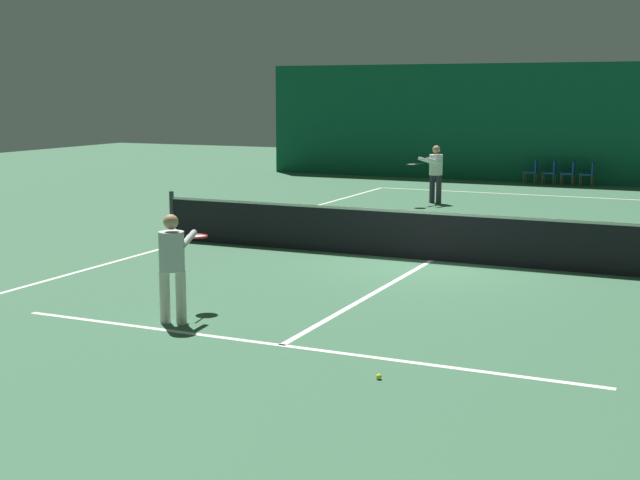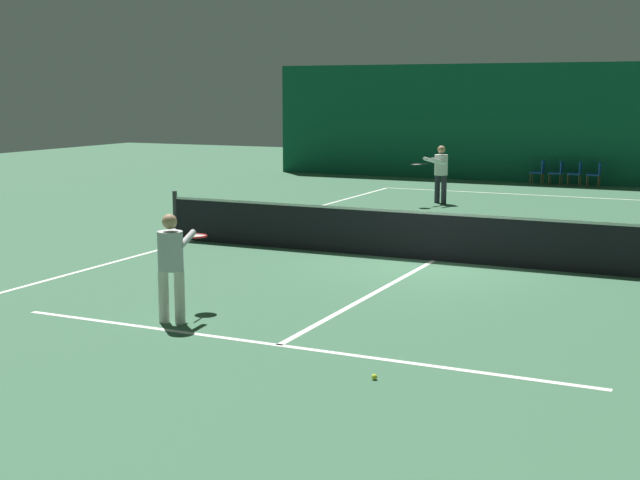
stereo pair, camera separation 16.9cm
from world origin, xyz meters
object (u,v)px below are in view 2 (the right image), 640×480
player_near (172,259)px  player_far (440,170)px  courtside_chair_0 (539,170)px  courtside_chair_1 (558,171)px  tennis_net (434,235)px  courtside_chair_3 (596,173)px  tennis_ball (374,377)px  courtside_chair_2 (577,172)px

player_near → player_far: size_ratio=0.93×
courtside_chair_0 → courtside_chair_1: 0.64m
courtside_chair_0 → player_far: bearing=-12.8°
tennis_net → courtside_chair_3: 15.29m
courtside_chair_3 → tennis_ball: (0.81, -22.43, -0.45)m
courtside_chair_2 → courtside_chair_3: size_ratio=1.00×
courtside_chair_3 → courtside_chair_1: bearing=-90.0°
tennis_net → player_near: 6.31m
player_far → courtside_chair_0: player_far is taller
player_near → player_far: 14.60m
courtside_chair_1 → tennis_ball: bearing=5.3°
player_far → courtside_chair_3: bearing=178.9°
courtside_chair_0 → tennis_ball: size_ratio=12.73×
player_near → courtside_chair_2: player_near is taller
player_near → courtside_chair_1: 21.32m
courtside_chair_0 → courtside_chair_2: same height
player_near → player_far: player_far is taller
courtside_chair_2 → courtside_chair_3: (0.64, 0.00, 0.00)m
player_near → courtside_chair_1: player_near is taller
player_far → courtside_chair_2: size_ratio=2.00×
courtside_chair_2 → tennis_ball: size_ratio=12.73×
player_near → courtside_chair_2: 21.38m
courtside_chair_0 → courtside_chair_3: size_ratio=1.00×
courtside_chair_1 → courtside_chair_2: size_ratio=1.00×
player_far → courtside_chair_2: bearing=-176.6°
tennis_net → courtside_chair_1: size_ratio=14.29×
player_far → courtside_chair_2: (2.79, 6.69, -0.49)m
courtside_chair_1 → courtside_chair_2: (0.64, 0.00, 0.00)m
player_near → courtside_chair_0: size_ratio=1.85×
courtside_chair_0 → tennis_ball: (2.73, -22.43, -0.45)m
tennis_ball → player_far: bearing=105.1°
courtside_chair_0 → courtside_chair_2: 1.28m
player_far → courtside_chair_3: size_ratio=2.00×
tennis_net → courtside_chair_3: bearing=86.9°
tennis_net → courtside_chair_0: size_ratio=14.29×
player_near → courtside_chair_3: size_ratio=1.85×
player_far → courtside_chair_2: 7.27m
tennis_net → player_far: 8.98m
courtside_chair_2 → courtside_chair_0: bearing=-90.0°
player_near → tennis_ball: bearing=-119.1°
tennis_net → courtside_chair_2: bearing=89.3°
player_near → courtside_chair_3: player_near is taller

